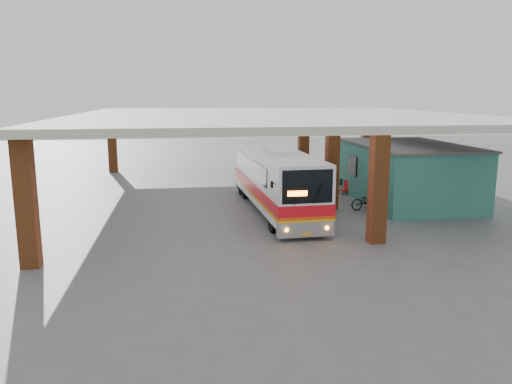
{
  "coord_description": "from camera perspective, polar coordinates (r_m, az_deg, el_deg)",
  "views": [
    {
      "loc": [
        -4.37,
        -20.89,
        5.69
      ],
      "look_at": [
        -1.29,
        0.0,
        1.54
      ],
      "focal_mm": 35.0,
      "sensor_mm": 36.0,
      "label": 1
    }
  ],
  "objects": [
    {
      "name": "pedestrian",
      "position": [
        20.23,
        13.45,
        -3.31
      ],
      "size": [
        0.64,
        0.53,
        1.51
      ],
      "primitive_type": "imported",
      "rotation": [
        0.0,
        0.0,
        3.48
      ],
      "color": "#B7162F",
      "rests_on": "ground"
    },
    {
      "name": "brick_columns",
      "position": [
        26.76,
        4.2,
        3.53
      ],
      "size": [
        20.1,
        21.6,
        4.35
      ],
      "color": "brown",
      "rests_on": "ground"
    },
    {
      "name": "motorcycle",
      "position": [
        25.5,
        12.64,
        -0.99
      ],
      "size": [
        1.84,
        0.84,
        0.93
      ],
      "primitive_type": "imported",
      "rotation": [
        0.0,
        0.0,
        1.7
      ],
      "color": "black",
      "rests_on": "ground"
    },
    {
      "name": "ground",
      "position": [
        22.09,
        3.31,
        -3.84
      ],
      "size": [
        90.0,
        90.0,
        0.0
      ],
      "primitive_type": "plane",
      "color": "#515154",
      "rests_on": "ground"
    },
    {
      "name": "red_chair",
      "position": [
        29.33,
        10.13,
        0.48
      ],
      "size": [
        0.54,
        0.54,
        0.81
      ],
      "rotation": [
        0.0,
        0.0,
        0.32
      ],
      "color": "red",
      "rests_on": "ground"
    },
    {
      "name": "shop_building",
      "position": [
        27.88,
        16.91,
        2.11
      ],
      "size": [
        5.2,
        8.2,
        3.11
      ],
      "color": "#296656",
      "rests_on": "ground"
    },
    {
      "name": "coach_bus",
      "position": [
        24.51,
        2.23,
        1.48
      ],
      "size": [
        2.8,
        11.1,
        3.21
      ],
      "rotation": [
        0.0,
        0.0,
        0.04
      ],
      "color": "silver",
      "rests_on": "ground"
    },
    {
      "name": "canopy_roof",
      "position": [
        27.85,
        1.7,
        8.65
      ],
      "size": [
        21.0,
        23.0,
        0.3
      ],
      "primitive_type": "cube",
      "color": "beige",
      "rests_on": "brick_columns"
    }
  ]
}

